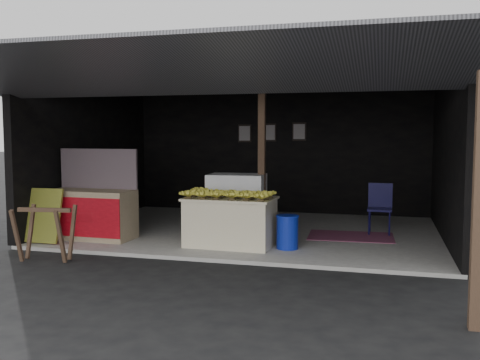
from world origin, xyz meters
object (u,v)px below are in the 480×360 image
(white_crate, at_px, (237,205))
(banana_table, at_px, (230,221))
(plastic_chair, at_px, (380,204))
(sawhorse, at_px, (45,228))
(water_barrel, at_px, (287,233))
(neighbor_stall, at_px, (91,212))

(white_crate, bearing_deg, banana_table, -84.49)
(plastic_chair, bearing_deg, white_crate, -158.84)
(sawhorse, relative_size, plastic_chair, 0.88)
(sawhorse, bearing_deg, plastic_chair, 26.42)
(white_crate, xyz_separation_m, water_barrel, (1.08, -0.87, -0.30))
(sawhorse, bearing_deg, banana_table, 24.13)
(water_barrel, xyz_separation_m, plastic_chair, (1.42, 1.79, 0.29))
(neighbor_stall, bearing_deg, water_barrel, 2.40)
(banana_table, xyz_separation_m, sawhorse, (-2.42, -1.55, 0.05))
(water_barrel, bearing_deg, white_crate, 141.40)
(neighbor_stall, bearing_deg, sawhorse, -83.79)
(sawhorse, height_order, water_barrel, sawhorse)
(banana_table, distance_m, neighbor_stall, 2.55)
(neighbor_stall, xyz_separation_m, sawhorse, (0.12, -1.50, -0.02))
(sawhorse, xyz_separation_m, plastic_chair, (4.79, 3.35, 0.09))
(white_crate, xyz_separation_m, sawhorse, (-2.29, -2.43, -0.11))
(white_crate, bearing_deg, plastic_chair, 16.98)
(banana_table, distance_m, white_crate, 0.90)
(banana_table, height_order, plastic_chair, plastic_chair)
(white_crate, distance_m, plastic_chair, 2.67)
(sawhorse, bearing_deg, white_crate, 38.16)
(plastic_chair, bearing_deg, sawhorse, -144.10)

